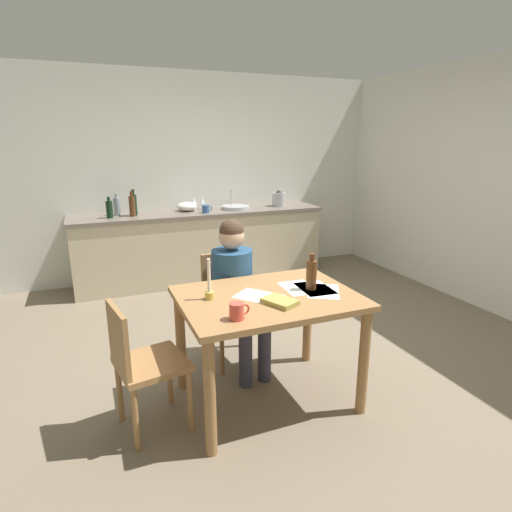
{
  "coord_description": "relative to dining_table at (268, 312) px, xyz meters",
  "views": [
    {
      "loc": [
        -1.35,
        -2.91,
        1.78
      ],
      "look_at": [
        -0.08,
        0.18,
        0.85
      ],
      "focal_mm": 29.52,
      "sensor_mm": 36.0,
      "label": 1
    }
  ],
  "objects": [
    {
      "name": "coffee_mug",
      "position": [
        -0.32,
        -0.28,
        0.17
      ],
      "size": [
        0.12,
        0.08,
        0.1
      ],
      "color": "#D84C3F",
      "rests_on": "dining_table"
    },
    {
      "name": "paper_receipt",
      "position": [
        0.26,
        0.05,
        0.12
      ],
      "size": [
        0.23,
        0.31,
        0.0
      ],
      "primitive_type": "cube",
      "rotation": [
        0.0,
        0.0,
        -0.07
      ],
      "color": "white",
      "rests_on": "dining_table"
    },
    {
      "name": "wine_glass_near_sink",
      "position": [
        0.35,
        2.91,
        0.35
      ],
      "size": [
        0.07,
        0.07,
        0.15
      ],
      "color": "silver",
      "rests_on": "kitchen_counter"
    },
    {
      "name": "stovetop_kettle",
      "position": [
        1.38,
        2.76,
        0.34
      ],
      "size": [
        0.18,
        0.18,
        0.22
      ],
      "color": "#B7BABF",
      "rests_on": "kitchen_counter"
    },
    {
      "name": "bottle_vinegar",
      "position": [
        -0.71,
        2.85,
        0.35
      ],
      "size": [
        0.08,
        0.08,
        0.26
      ],
      "color": "#8C999E",
      "rests_on": "kitchen_counter"
    },
    {
      "name": "paper_bill",
      "position": [
        0.35,
        -0.0,
        0.12
      ],
      "size": [
        0.23,
        0.31,
        0.0
      ],
      "primitive_type": "cube",
      "rotation": [
        0.0,
        0.0,
        -0.07
      ],
      "color": "white",
      "rests_on": "dining_table"
    },
    {
      "name": "bottle_sauce",
      "position": [
        -0.53,
        2.76,
        0.37
      ],
      "size": [
        0.07,
        0.07,
        0.31
      ],
      "color": "black",
      "rests_on": "kitchen_counter"
    },
    {
      "name": "chair_side_empty",
      "position": [
        -0.84,
        -0.0,
        -0.19
      ],
      "size": [
        0.47,
        0.47,
        0.85
      ],
      "color": "#9E7042",
      "rests_on": "ground"
    },
    {
      "name": "sink_unit",
      "position": [
        0.75,
        2.76,
        0.26
      ],
      "size": [
        0.36,
        0.36,
        0.24
      ],
      "color": "#B2B7BC",
      "rests_on": "kitchen_counter"
    },
    {
      "name": "wine_bottle_on_table",
      "position": [
        0.32,
        -0.01,
        0.23
      ],
      "size": [
        0.07,
        0.07,
        0.25
      ],
      "color": "#593319",
      "rests_on": "dining_table"
    },
    {
      "name": "person_seated",
      "position": [
        -0.04,
        0.53,
        0.02
      ],
      "size": [
        0.36,
        0.61,
        1.19
      ],
      "color": "navy",
      "rests_on": "ground"
    },
    {
      "name": "wall_back",
      "position": [
        0.28,
        3.12,
        0.64
      ],
      "size": [
        5.2,
        0.12,
        2.6
      ],
      "primitive_type": "cube",
      "color": "silver",
      "rests_on": "ground"
    },
    {
      "name": "mixing_bowl",
      "position": [
        0.13,
        2.83,
        0.3
      ],
      "size": [
        0.25,
        0.25,
        0.11
      ],
      "primitive_type": "ellipsoid",
      "color": "white",
      "rests_on": "kitchen_counter"
    },
    {
      "name": "kitchen_counter",
      "position": [
        0.28,
        2.76,
        -0.21
      ],
      "size": [
        3.16,
        0.64,
        0.9
      ],
      "color": "beige",
      "rests_on": "ground"
    },
    {
      "name": "dining_table",
      "position": [
        0.0,
        0.0,
        0.0
      ],
      "size": [
        1.16,
        0.87,
        0.78
      ],
      "color": "#9E7042",
      "rests_on": "ground"
    },
    {
      "name": "paper_envelope",
      "position": [
        -0.07,
        0.0,
        0.12
      ],
      "size": [
        0.35,
        0.36,
        0.0
      ],
      "primitive_type": "cube",
      "rotation": [
        0.0,
        0.0,
        0.68
      ],
      "color": "white",
      "rests_on": "dining_table"
    },
    {
      "name": "teacup_on_counter",
      "position": [
        0.31,
        2.61,
        0.29
      ],
      "size": [
        0.13,
        0.09,
        0.1
      ],
      "color": "#33598C",
      "rests_on": "kitchen_counter"
    },
    {
      "name": "chair_at_table",
      "position": [
        -0.05,
        0.68,
        -0.16
      ],
      "size": [
        0.44,
        0.44,
        0.88
      ],
      "color": "#9E7042",
      "rests_on": "ground"
    },
    {
      "name": "bottle_wine_red",
      "position": [
        -0.55,
        2.7,
        0.37
      ],
      "size": [
        0.07,
        0.07,
        0.3
      ],
      "color": "#593319",
      "rests_on": "kitchen_counter"
    },
    {
      "name": "book_magazine",
      "position": [
        0.01,
        -0.17,
        0.14
      ],
      "size": [
        0.22,
        0.25,
        0.03
      ],
      "primitive_type": "cube",
      "rotation": [
        0.0,
        0.0,
        0.45
      ],
      "color": "#A29949",
      "rests_on": "dining_table"
    },
    {
      "name": "ground_plane",
      "position": [
        0.28,
        0.52,
        -0.68
      ],
      "size": [
        5.2,
        5.2,
        0.04
      ],
      "primitive_type": "cube",
      "color": "#7A6B56"
    },
    {
      "name": "candlestick",
      "position": [
        -0.38,
        0.08,
        0.2
      ],
      "size": [
        0.06,
        0.06,
        0.27
      ],
      "color": "gold",
      "rests_on": "dining_table"
    },
    {
      "name": "bottle_oil",
      "position": [
        -0.81,
        2.68,
        0.34
      ],
      "size": [
        0.08,
        0.08,
        0.24
      ],
      "color": "black",
      "rests_on": "kitchen_counter"
    },
    {
      "name": "paper_letter",
      "position": [
        0.38,
        -0.07,
        0.12
      ],
      "size": [
        0.33,
        0.36,
        0.0
      ],
      "primitive_type": "cube",
      "rotation": [
        0.0,
        0.0,
        -0.53
      ],
      "color": "white",
      "rests_on": "dining_table"
    },
    {
      "name": "wine_glass_by_kettle",
      "position": [
        0.24,
        2.91,
        0.35
      ],
      "size": [
        0.07,
        0.07,
        0.15
      ],
      "color": "silver",
      "rests_on": "kitchen_counter"
    }
  ]
}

